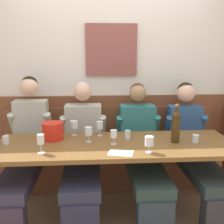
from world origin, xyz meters
The scene contains 20 objects.
room_wall_back centered at (0.00, 1.09, 1.40)m, with size 6.80×0.12×2.80m.
wood_wainscot_panel centered at (0.00, 1.04, 0.54)m, with size 6.80×0.03×1.08m, color brown.
wall_bench centered at (0.00, 0.83, 0.28)m, with size 2.59×0.42×0.94m.
dining_table centered at (0.00, 0.17, 0.67)m, with size 2.29×0.78×0.75m.
person_center_right_seat centered at (-0.92, 0.49, 0.65)m, with size 0.48×1.22×1.34m.
person_left_seat centered at (-0.33, 0.49, 0.62)m, with size 0.52×1.22×1.27m.
person_center_left_seat centered at (0.31, 0.48, 0.61)m, with size 0.51×1.22×1.25m.
person_right_seat centered at (0.88, 0.47, 0.62)m, with size 0.49×1.22×1.26m.
ice_bucket centered at (-0.61, 0.34, 0.84)m, with size 0.21×0.21×0.17m, color red.
wine_bottle_clear_water centered at (0.58, 0.16, 0.91)m, with size 0.08×0.08×0.37m.
wine_glass_center_front centered at (-0.41, 0.46, 0.86)m, with size 0.08×0.08×0.16m.
wine_glass_by_bottle centered at (0.27, -0.10, 0.85)m, with size 0.08×0.08×0.15m.
wine_glass_right_end centered at (-0.26, 0.23, 0.85)m, with size 0.07×0.07×0.15m.
wine_glass_mid_right centered at (-0.14, 0.43, 0.86)m, with size 0.07×0.07×0.15m.
wine_glass_center_rear centered at (-0.66, -0.05, 0.87)m, with size 0.06×0.06×0.17m.
wine_glass_mid_left centered at (-0.02, 0.15, 0.85)m, with size 0.06×0.06×0.14m.
water_tumbler_center centered at (0.13, 0.30, 0.80)m, with size 0.06×0.06×0.09m, color silver.
water_tumbler_right centered at (0.77, 0.14, 0.79)m, with size 0.06×0.06×0.08m, color silver.
water_tumbler_left centered at (-1.03, 0.22, 0.79)m, with size 0.06×0.06×0.08m, color silver.
tasting_sheet_left_guest centered at (0.02, -0.09, 0.75)m, with size 0.21×0.15×0.00m, color white.
Camera 1 is at (-0.20, -2.28, 1.59)m, focal length 43.35 mm.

